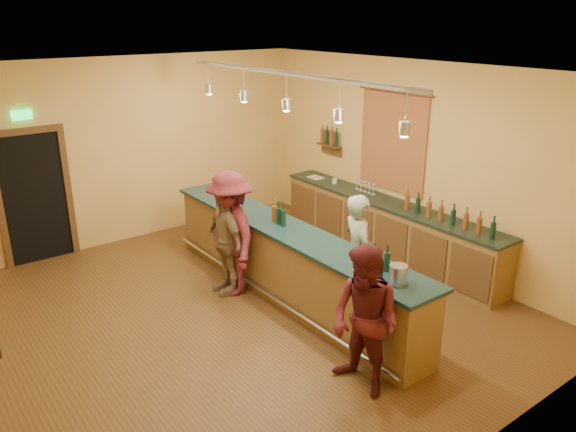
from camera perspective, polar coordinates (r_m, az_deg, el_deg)
floor at (r=7.84m, az=-4.54°, el=-9.58°), size 7.00×7.00×0.00m
ceiling at (r=6.86m, az=-5.28°, el=14.37°), size 6.50×7.00×0.02m
wall_back at (r=10.23m, az=-15.55°, el=6.44°), size 6.50×0.02×3.20m
wall_front at (r=4.84m, az=18.28°, el=-8.90°), size 6.50×0.02×3.20m
wall_right at (r=9.27m, az=12.39°, el=5.36°), size 0.02×7.00×3.20m
doorway at (r=9.85m, az=-24.39°, el=2.01°), size 1.15×0.09×2.48m
tapestry at (r=9.45m, az=10.58°, el=7.33°), size 0.03×1.40×1.60m
bottle_shelf at (r=10.49m, az=4.24°, el=7.81°), size 0.17×0.55×0.54m
back_counter at (r=9.51m, az=9.98°, el=-1.15°), size 0.60×4.55×1.27m
tasting_bar at (r=7.94m, az=-0.14°, el=-4.21°), size 0.73×5.10×1.38m
pendant_track at (r=7.31m, az=-0.16°, el=13.07°), size 0.11×4.60×0.50m
bartender at (r=7.59m, az=7.12°, el=-3.76°), size 0.55×0.69×1.65m
customer_a at (r=6.00m, az=7.85°, el=-10.55°), size 0.68×0.85×1.66m
customer_b at (r=8.07m, az=-6.39°, el=-2.48°), size 0.48×0.97×1.59m
customer_c at (r=7.99m, az=-5.81°, el=-1.83°), size 0.90×1.29×1.82m
bar_stool at (r=8.66m, az=1.09°, el=-2.19°), size 0.36×0.36×0.74m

